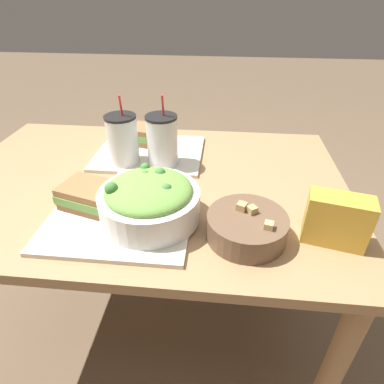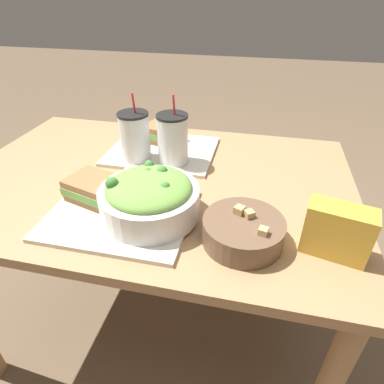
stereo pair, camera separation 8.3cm
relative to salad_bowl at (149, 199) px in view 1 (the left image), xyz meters
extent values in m
plane|color=brown|center=(-0.06, 0.20, -0.82)|extent=(12.00, 12.00, 0.00)
cube|color=#A37A51|center=(-0.06, 0.20, -0.08)|extent=(1.26, 0.84, 0.03)
cylinder|color=#A37A51|center=(0.51, -0.16, -0.46)|extent=(0.06, 0.06, 0.72)
cylinder|color=#A37A51|center=(-0.63, 0.56, -0.46)|extent=(0.06, 0.06, 0.72)
cylinder|color=#A37A51|center=(0.51, 0.56, -0.46)|extent=(0.06, 0.06, 0.72)
cube|color=beige|center=(-0.08, -0.01, -0.06)|extent=(0.38, 0.31, 0.01)
cube|color=beige|center=(-0.08, 0.38, -0.06)|extent=(0.38, 0.31, 0.01)
cylinder|color=white|center=(0.00, 0.00, -0.02)|extent=(0.26, 0.26, 0.08)
ellipsoid|color=#6B9E42|center=(0.00, 0.00, 0.03)|extent=(0.22, 0.22, 0.05)
sphere|color=#427F38|center=(0.02, 0.05, 0.05)|extent=(0.03, 0.03, 0.03)
sphere|color=#427F38|center=(-0.02, 0.05, 0.04)|extent=(0.02, 0.02, 0.02)
sphere|color=#427F38|center=(-0.03, 0.08, 0.04)|extent=(0.03, 0.03, 0.03)
sphere|color=#427F38|center=(0.05, -0.02, 0.05)|extent=(0.03, 0.03, 0.03)
sphere|color=#427F38|center=(-0.08, -0.03, 0.05)|extent=(0.03, 0.03, 0.03)
cube|color=beige|center=(0.06, 0.02, 0.04)|extent=(0.05, 0.05, 0.01)
cube|color=beige|center=(0.01, 0.01, 0.04)|extent=(0.06, 0.05, 0.01)
cylinder|color=brown|center=(0.25, -0.04, -0.04)|extent=(0.20, 0.20, 0.06)
cylinder|color=#5B2D19|center=(0.25, -0.04, -0.01)|extent=(0.18, 0.18, 0.01)
cube|color=tan|center=(0.29, -0.08, 0.00)|extent=(0.02, 0.02, 0.02)
cube|color=tan|center=(0.23, -0.01, 0.00)|extent=(0.03, 0.03, 0.02)
cube|color=tan|center=(0.26, -0.02, 0.00)|extent=(0.03, 0.03, 0.02)
cube|color=olive|center=(-0.18, 0.04, -0.04)|extent=(0.16, 0.14, 0.02)
cube|color=#6B9E47|center=(-0.18, 0.04, -0.02)|extent=(0.17, 0.15, 0.02)
cube|color=olive|center=(-0.18, 0.04, 0.00)|extent=(0.16, 0.14, 0.02)
cylinder|color=#DBBC84|center=(-0.05, 0.11, -0.02)|extent=(0.15, 0.11, 0.06)
cylinder|color=beige|center=(0.01, 0.08, -0.02)|extent=(0.03, 0.05, 0.06)
cube|color=olive|center=(-0.10, 0.45, -0.04)|extent=(0.15, 0.13, 0.02)
cube|color=#6B9E47|center=(-0.10, 0.45, -0.02)|extent=(0.15, 0.13, 0.02)
cube|color=olive|center=(-0.10, 0.45, 0.00)|extent=(0.15, 0.13, 0.02)
cylinder|color=#DBBC84|center=(-0.11, 0.50, -0.02)|extent=(0.11, 0.06, 0.06)
cylinder|color=beige|center=(-0.06, 0.50, -0.02)|extent=(0.01, 0.06, 0.06)
cylinder|color=silver|center=(-0.15, 0.29, 0.02)|extent=(0.10, 0.10, 0.16)
cylinder|color=black|center=(-0.15, 0.29, 0.01)|extent=(0.09, 0.09, 0.13)
cylinder|color=black|center=(-0.15, 0.29, 0.11)|extent=(0.10, 0.10, 0.01)
cylinder|color=red|center=(-0.14, 0.29, 0.14)|extent=(0.01, 0.02, 0.08)
cylinder|color=silver|center=(-0.02, 0.29, 0.03)|extent=(0.10, 0.10, 0.16)
cylinder|color=#701E47|center=(-0.02, 0.29, 0.01)|extent=(0.09, 0.09, 0.13)
cylinder|color=black|center=(-0.02, 0.29, 0.11)|extent=(0.10, 0.10, 0.01)
cylinder|color=red|center=(-0.01, 0.29, 0.14)|extent=(0.01, 0.02, 0.08)
cube|color=gold|center=(0.46, -0.03, 0.00)|extent=(0.15, 0.10, 0.13)
cube|color=silver|center=(-0.06, 0.18, -0.07)|extent=(0.18, 0.15, 0.00)
camera|label=1|loc=(0.18, -0.66, 0.47)|focal=30.00mm
camera|label=2|loc=(0.26, -0.64, 0.47)|focal=30.00mm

